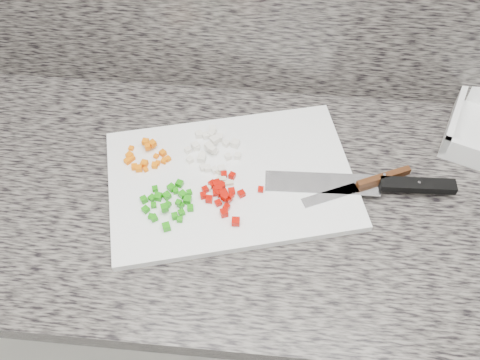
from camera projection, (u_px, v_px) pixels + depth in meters
name	position (u px, v px, depth m)	size (l,w,h in m)	color
cabinet	(272.00, 295.00, 1.44)	(3.92, 0.62, 0.86)	beige
countertop	(282.00, 201.00, 1.07)	(3.96, 0.64, 0.04)	#615C55
cutting_board	(231.00, 180.00, 1.07)	(0.48, 0.32, 0.02)	white
carrot_pile	(145.00, 157.00, 1.09)	(0.10, 0.08, 0.02)	orange
onion_pile	(212.00, 148.00, 1.10)	(0.12, 0.12, 0.02)	white
green_pepper_pile	(169.00, 203.00, 1.02)	(0.11, 0.12, 0.02)	#1C8E0C
red_pepper_pile	(223.00, 194.00, 1.03)	(0.12, 0.12, 0.02)	#B00A02
garlic_pile	(221.00, 180.00, 1.06)	(0.05, 0.05, 0.01)	beige
chef_knife	(385.00, 185.00, 1.05)	(0.37, 0.06, 0.02)	silver
paring_knife	(370.00, 182.00, 1.05)	(0.22, 0.11, 0.02)	silver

